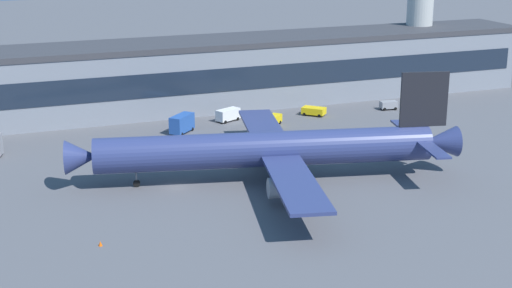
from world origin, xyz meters
TOP-DOWN VIEW (x-y plane):
  - ground_plane at (0.00, 0.00)m, footprint 600.00×600.00m
  - terminal_building at (0.00, 48.46)m, footprint 196.63×17.07m
  - airliner at (14.90, -2.62)m, footprint 62.06×53.53m
  - pushback_tractor at (39.20, 32.61)m, footprint 5.23×5.24m
  - crew_van at (20.49, 34.67)m, footprint 5.64×4.24m
  - baggage_tug at (56.51, 31.47)m, footprint 3.85×2.55m
  - belt_loader at (27.51, 28.10)m, footprint 6.13×5.72m
  - stair_truck at (9.43, 29.69)m, footprint 5.95×5.93m
  - traffic_cone_0 at (-14.96, -18.19)m, footprint 0.53×0.53m

SIDE VIEW (x-z plane):
  - ground_plane at x=0.00m, z-range 0.00..0.00m
  - traffic_cone_0 at x=-14.96m, z-range 0.00..0.66m
  - pushback_tractor at x=39.20m, z-range 0.17..1.92m
  - baggage_tug at x=56.51m, z-range 0.16..2.01m
  - belt_loader at x=27.51m, z-range 0.18..2.13m
  - crew_van at x=20.49m, z-range 0.18..2.73m
  - stair_truck at x=9.43m, z-range 0.20..3.75m
  - airliner at x=14.90m, z-range -3.23..13.70m
  - terminal_building at x=0.00m, z-range 0.02..14.90m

